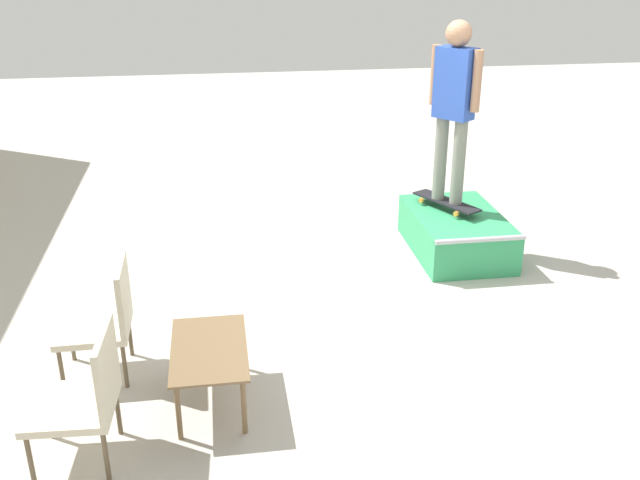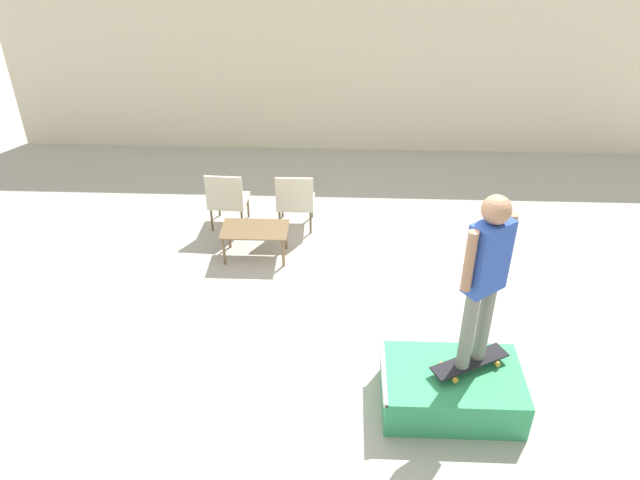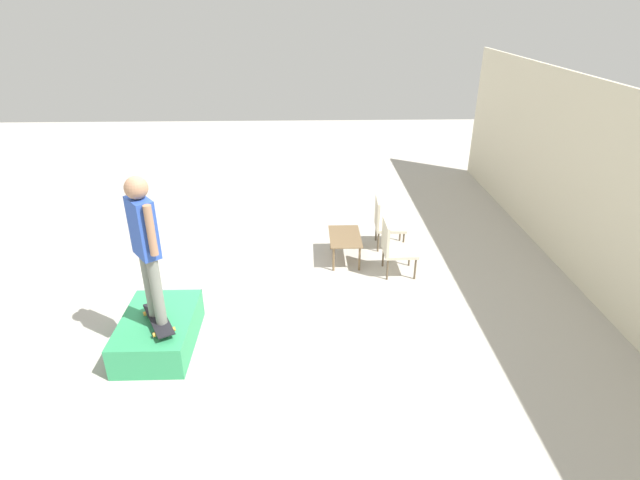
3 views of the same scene
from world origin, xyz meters
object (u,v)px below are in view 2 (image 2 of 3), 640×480
Objects in this scene: patio_chair_right at (295,199)px; patio_chair_left at (227,198)px; coffee_table at (255,232)px; skate_ramp_box at (451,389)px; skateboard_on_ramp at (470,362)px; person_skater at (486,270)px.

patio_chair_left is at bearing -0.57° from patio_chair_right.
patio_chair_right is at bearing -176.98° from patio_chair_left.
patio_chair_right reaches higher than coffee_table.
coffee_table is at bearing 131.57° from skate_ramp_box.
skate_ramp_box reaches higher than coffee_table.
skateboard_on_ramp is 0.90× the size of patio_chair_right.
skateboard_on_ramp is 0.91× the size of coffee_table.
coffee_table is (-2.42, 2.47, -0.12)m from skateboard_on_ramp.
person_skater is 3.91m from patio_chair_right.
skate_ramp_box is 3.74m from patio_chair_right.
person_skater is at bearing 25.30° from skate_ramp_box.
patio_chair_left reaches higher than coffee_table.
skateboard_on_ramp reaches higher than coffee_table.
skateboard_on_ramp is at bearing 120.49° from patio_chair_right.
skate_ramp_box is 4.29m from patio_chair_left.
skateboard_on_ramp is 3.45m from coffee_table.
coffee_table is at bearing 126.23° from patio_chair_left.
patio_chair_right is (-1.93, 3.21, -0.02)m from skateboard_on_ramp.
skateboard_on_ramp is at bearing -45.61° from coffee_table.
coffee_table is (-2.42, 2.47, -1.21)m from person_skater.
coffee_table is at bearing 56.45° from patio_chair_right.
coffee_table is (-2.26, 2.54, 0.17)m from skate_ramp_box.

